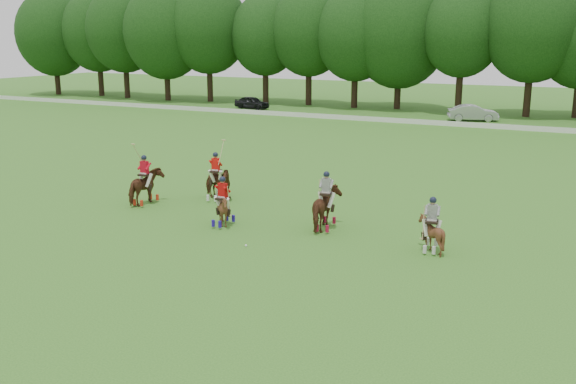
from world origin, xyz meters
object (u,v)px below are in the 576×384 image
at_px(car_mid, 473,113).
at_px(polo_stripe_a, 326,208).
at_px(polo_red_c, 223,209).
at_px(car_left, 252,102).
at_px(polo_stripe_b, 431,233).
at_px(polo_red_b, 216,183).
at_px(polo_ball, 246,246).
at_px(polo_red_a, 145,187).

bearing_deg(car_mid, polo_stripe_a, 163.05).
bearing_deg(polo_red_c, car_left, 118.02).
bearing_deg(car_mid, polo_stripe_b, 169.66).
distance_m(polo_red_b, polo_red_c, 4.53).
relative_size(car_left, polo_ball, 44.55).
xyz_separation_m(polo_red_b, polo_stripe_b, (11.32, -3.05, -0.12)).
xyz_separation_m(polo_red_b, polo_red_c, (2.68, -3.65, -0.10)).
distance_m(car_mid, polo_red_c, 39.85).
bearing_deg(polo_red_c, polo_stripe_b, 4.00).
bearing_deg(car_left, polo_stripe_b, -135.39).
distance_m(car_left, polo_stripe_a, 45.84).
bearing_deg(car_mid, polo_red_a, 149.40).
relative_size(polo_stripe_a, polo_stripe_b, 1.17).
xyz_separation_m(polo_red_a, polo_ball, (7.42, -3.38, -0.82)).
distance_m(car_mid, polo_stripe_b, 39.60).
height_order(polo_red_b, polo_ball, polo_red_b).
bearing_deg(polo_stripe_b, polo_ball, -158.12).
relative_size(car_mid, polo_red_b, 1.60).
xyz_separation_m(car_left, polo_stripe_b, (29.79, -39.15, 0.05)).
relative_size(polo_red_b, polo_ball, 32.06).
bearing_deg(polo_stripe_b, polo_red_b, 164.93).
bearing_deg(polo_red_a, car_mid, 78.33).
relative_size(car_mid, polo_ball, 51.31).
relative_size(car_left, polo_stripe_b, 1.92).
relative_size(polo_stripe_b, polo_ball, 23.15).
distance_m(polo_red_a, polo_ball, 8.20).
height_order(car_mid, polo_red_a, polo_red_a).
height_order(car_left, polo_stripe_a, polo_stripe_a).
bearing_deg(polo_stripe_b, car_left, 127.27).
height_order(car_mid, polo_ball, car_mid).
xyz_separation_m(car_left, polo_red_c, (21.16, -39.76, 0.06)).
height_order(polo_stripe_b, polo_ball, polo_stripe_b).
height_order(polo_red_c, polo_stripe_a, polo_stripe_a).
bearing_deg(polo_stripe_b, car_mid, 98.58).
distance_m(car_mid, polo_ball, 41.74).
relative_size(polo_red_c, polo_ball, 23.57).
bearing_deg(polo_red_c, polo_stripe_a, 20.02).
relative_size(car_left, polo_red_a, 1.38).
xyz_separation_m(polo_stripe_a, polo_stripe_b, (4.59, -0.87, -0.17)).
bearing_deg(polo_stripe_a, polo_stripe_b, -10.73).
height_order(polo_red_c, polo_stripe_b, polo_red_c).
relative_size(car_mid, polo_stripe_b, 2.22).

